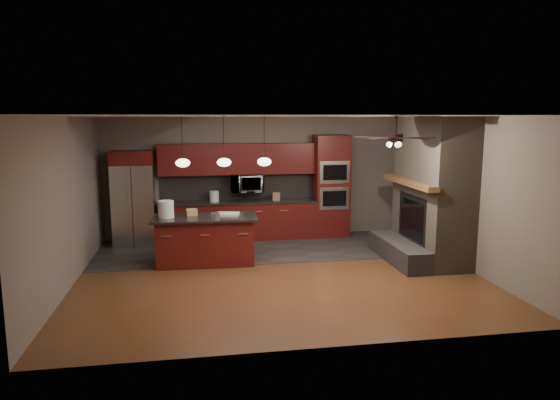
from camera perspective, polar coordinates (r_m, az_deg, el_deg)
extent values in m
plane|color=brown|center=(9.08, -0.19, -8.40)|extent=(7.00, 7.00, 0.00)
cube|color=white|center=(8.65, -0.20, 9.56)|extent=(7.00, 6.00, 0.02)
cube|color=#6D6357|center=(11.70, -2.59, 2.61)|extent=(7.00, 0.02, 2.80)
cube|color=#6D6357|center=(9.94, 20.14, 0.86)|extent=(0.02, 6.00, 2.80)
cube|color=#6D6357|center=(8.89, -23.05, -0.25)|extent=(0.02, 6.00, 2.80)
cube|color=#322F2D|center=(10.79, -1.75, -5.51)|extent=(7.00, 2.40, 0.01)
cube|color=brown|center=(10.10, 17.05, 1.15)|extent=(0.80, 2.00, 2.80)
cube|color=#413B35|center=(10.06, 13.40, -5.70)|extent=(0.50, 2.00, 0.40)
cube|color=#2D2D30|center=(10.03, 14.95, -2.15)|extent=(0.05, 1.20, 0.95)
cube|color=black|center=(10.02, 14.82, -2.15)|extent=(0.02, 1.00, 0.75)
cube|color=brown|center=(9.87, 14.49, 1.96)|extent=(0.22, 2.10, 0.10)
cube|color=#540F11|center=(11.51, -4.72, -2.42)|extent=(3.55, 0.60, 0.86)
cube|color=black|center=(11.43, -4.75, -0.21)|extent=(3.59, 0.64, 0.04)
cube|color=black|center=(11.66, -4.89, 1.57)|extent=(3.55, 0.03, 0.60)
cube|color=#540F11|center=(11.43, -4.87, 4.69)|extent=(3.55, 0.35, 0.70)
cube|color=#540F11|center=(11.76, 5.85, 1.57)|extent=(0.80, 0.60, 2.38)
cube|color=silver|center=(11.51, 6.23, 0.19)|extent=(0.70, 0.03, 0.52)
cube|color=black|center=(11.49, 6.26, 0.17)|extent=(0.55, 0.02, 0.35)
cube|color=silver|center=(11.43, 6.28, 3.16)|extent=(0.70, 0.03, 0.52)
cube|color=black|center=(11.41, 6.31, 3.15)|extent=(0.55, 0.02, 0.35)
imported|color=silver|center=(11.43, -3.80, 1.94)|extent=(0.73, 0.41, 0.50)
cube|color=silver|center=(11.39, -16.31, -0.54)|extent=(0.89, 0.72, 1.78)
cube|color=#2D2D30|center=(11.04, -16.53, -0.86)|extent=(0.02, 0.02, 1.76)
cube|color=silver|center=(11.03, -17.06, -0.61)|extent=(0.03, 0.03, 0.89)
cube|color=silver|center=(11.00, -16.03, -0.59)|extent=(0.03, 0.03, 0.89)
cube|color=#540F11|center=(11.26, -16.56, 4.66)|extent=(0.89, 0.72, 0.30)
cube|color=#540F11|center=(9.67, -8.51, -4.69)|extent=(1.84, 0.80, 0.88)
cube|color=black|center=(9.57, -8.57, -2.01)|extent=(1.99, 0.96, 0.04)
cylinder|color=white|center=(9.58, -12.91, -1.04)|extent=(0.33, 0.33, 0.32)
cylinder|color=#B9B9BF|center=(9.35, -7.38, -1.79)|extent=(0.21, 0.21, 0.11)
cube|color=silver|center=(9.65, -6.03, -1.61)|extent=(0.51, 0.41, 0.04)
cube|color=tan|center=(9.71, -10.06, -1.39)|extent=(0.22, 0.18, 0.13)
cylinder|color=silver|center=(11.37, -7.53, 0.42)|extent=(0.28, 0.28, 0.24)
cube|color=#966F4D|center=(11.47, -0.41, 0.41)|extent=(0.19, 0.16, 0.18)
cylinder|color=black|center=(9.24, -11.14, 6.95)|extent=(0.01, 0.01, 0.78)
ellipsoid|color=white|center=(9.27, -11.05, 4.18)|extent=(0.26, 0.26, 0.16)
cylinder|color=black|center=(9.26, -6.46, 7.07)|extent=(0.01, 0.01, 0.78)
ellipsoid|color=white|center=(9.28, -6.41, 4.30)|extent=(0.26, 0.26, 0.16)
cylinder|color=black|center=(9.33, -1.82, 7.14)|extent=(0.01, 0.01, 0.78)
ellipsoid|color=white|center=(9.35, -1.80, 4.39)|extent=(0.26, 0.26, 0.16)
cylinder|color=black|center=(8.37, 13.10, 8.31)|extent=(0.04, 0.04, 0.30)
cylinder|color=black|center=(8.38, 13.05, 6.94)|extent=(0.24, 0.24, 0.12)
cube|color=black|center=(8.53, 15.43, 6.89)|extent=(0.60, 0.12, 0.01)
cube|color=black|center=(8.76, 12.86, 7.04)|extent=(0.30, 0.61, 0.01)
cube|color=black|center=(8.48, 10.54, 7.05)|extent=(0.56, 0.45, 0.01)
cube|color=black|center=(8.06, 11.63, 6.91)|extent=(0.56, 0.45, 0.01)
cube|color=black|center=(8.09, 14.81, 6.80)|extent=(0.30, 0.61, 0.01)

